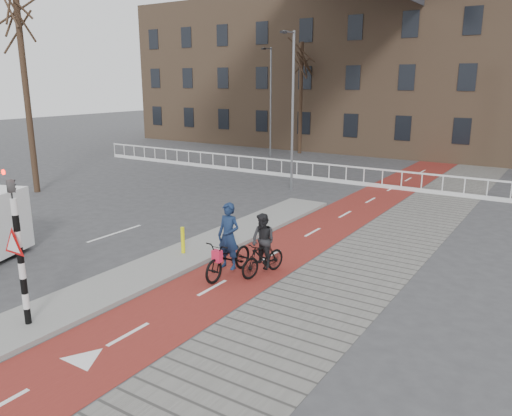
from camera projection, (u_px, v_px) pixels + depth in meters
The scene contains 14 objects.
ground at pixel (116, 302), 12.53m from camera, with size 120.00×120.00×0.00m, color #38383A.
bike_lane at pixel (335, 220), 19.88m from camera, with size 2.50×60.00×0.01m, color maroon.
sidewalk at pixel (405, 231), 18.41m from camera, with size 3.00×60.00×0.01m, color slate.
curb_island at pixel (196, 251), 16.14m from camera, with size 1.80×16.00×0.12m, color gray.
traffic_signal at pixel (18, 244), 10.70m from camera, with size 0.80×0.80×3.68m.
bollard at pixel (183, 240), 15.64m from camera, with size 0.12×0.12×0.84m, color yellow.
cyclist_near at pixel (229, 252), 14.02m from camera, with size 0.72×2.07×2.13m.
cyclist_far at pixel (263, 250), 14.10m from camera, with size 0.87×1.71×1.79m.
railing at pixel (281, 171), 28.92m from camera, with size 28.00×0.10×0.99m.
townhouse_row at pixel (403, 48), 38.22m from camera, with size 46.00×10.00×15.90m.
tree_left at pixel (26, 93), 23.73m from camera, with size 0.29×0.29×9.64m, color #312115.
tree_mid at pixel (301, 99), 37.19m from camera, with size 0.28×0.28×8.13m, color #312115.
streetlight_near at pixel (293, 114), 24.26m from camera, with size 0.12×0.12×7.67m, color slate.
streetlight_left at pixel (271, 103), 35.61m from camera, with size 0.12×0.12×7.64m, color slate.
Camera 1 is at (9.21, -7.80, 5.40)m, focal length 35.00 mm.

